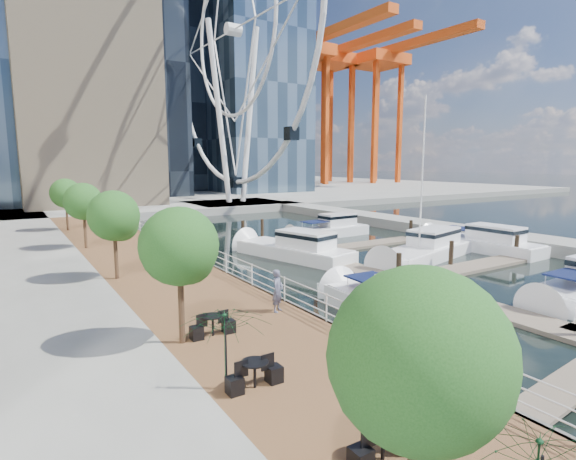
% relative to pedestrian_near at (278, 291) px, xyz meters
% --- Properties ---
extents(ground, '(520.00, 520.00, 0.00)m').
position_rel_pedestrian_near_xyz_m(ground, '(7.05, -5.01, -1.87)').
color(ground, black).
rests_on(ground, ground).
extents(boardwalk, '(6.00, 60.00, 1.00)m').
position_rel_pedestrian_near_xyz_m(boardwalk, '(-1.95, 9.99, -1.37)').
color(boardwalk, brown).
rests_on(boardwalk, ground).
extents(seawall, '(0.25, 60.00, 1.00)m').
position_rel_pedestrian_near_xyz_m(seawall, '(1.05, 9.99, -1.37)').
color(seawall, '#595954').
rests_on(seawall, ground).
extents(land_far, '(200.00, 114.00, 1.00)m').
position_rel_pedestrian_near_xyz_m(land_far, '(7.05, 96.99, -1.37)').
color(land_far, gray).
rests_on(land_far, ground).
extents(breakwater, '(4.00, 60.00, 1.00)m').
position_rel_pedestrian_near_xyz_m(breakwater, '(27.05, 14.99, -1.37)').
color(breakwater, gray).
rests_on(breakwater, ground).
extents(pier, '(14.00, 12.00, 1.00)m').
position_rel_pedestrian_near_xyz_m(pier, '(21.05, 46.99, -1.37)').
color(pier, gray).
rests_on(pier, ground).
extents(railing, '(0.10, 60.00, 1.05)m').
position_rel_pedestrian_near_xyz_m(railing, '(0.95, 9.99, -0.34)').
color(railing, white).
rests_on(railing, boardwalk).
extents(floating_docks, '(16.00, 34.00, 2.60)m').
position_rel_pedestrian_near_xyz_m(floating_docks, '(15.01, 4.97, -1.38)').
color(floating_docks, '#6D6051').
rests_on(floating_docks, ground).
extents(ferris_wheel, '(5.80, 45.60, 47.80)m').
position_rel_pedestrian_near_xyz_m(ferris_wheel, '(21.05, 46.99, 24.05)').
color(ferris_wheel, white).
rests_on(ferris_wheel, ground).
extents(port_cranes, '(40.00, 52.00, 38.00)m').
position_rel_pedestrian_near_xyz_m(port_cranes, '(74.71, 90.66, 18.13)').
color(port_cranes, '#D84C14').
rests_on(port_cranes, ground).
extents(street_trees, '(2.60, 42.60, 4.60)m').
position_rel_pedestrian_near_xyz_m(street_trees, '(-4.35, 8.99, 2.42)').
color(street_trees, '#3F2B1C').
rests_on(street_trees, ground).
extents(cafe_tables, '(2.50, 13.70, 0.74)m').
position_rel_pedestrian_near_xyz_m(cafe_tables, '(-3.35, -7.01, -0.50)').
color(cafe_tables, black).
rests_on(cafe_tables, ground).
extents(pedestrian_near, '(0.76, 0.70, 1.74)m').
position_rel_pedestrian_near_xyz_m(pedestrian_near, '(0.00, 0.00, 0.00)').
color(pedestrian_near, '#50516A').
rests_on(pedestrian_near, boardwalk).
extents(pedestrian_mid, '(0.74, 0.88, 1.62)m').
position_rel_pedestrian_near_xyz_m(pedestrian_mid, '(0.05, 9.44, -0.06)').
color(pedestrian_mid, gray).
rests_on(pedestrian_mid, boardwalk).
extents(pedestrian_far, '(0.90, 0.84, 1.49)m').
position_rel_pedestrian_near_xyz_m(pedestrian_far, '(-1.76, 28.47, -0.13)').
color(pedestrian_far, '#2D3138').
rests_on(pedestrian_far, boardwalk).
extents(moored_yachts, '(20.75, 35.45, 11.50)m').
position_rel_pedestrian_near_xyz_m(moored_yachts, '(15.67, 5.59, -1.87)').
color(moored_yachts, white).
rests_on(moored_yachts, ground).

